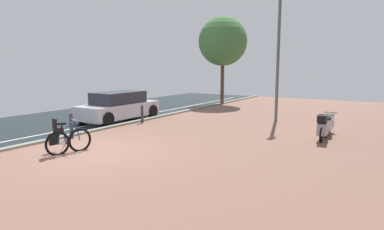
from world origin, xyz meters
The scene contains 9 objects.
ground centered at (1.43, 0.00, -0.02)m, with size 21.00×40.00×0.13m.
bicycle_foreground centered at (-0.53, -0.48, 0.40)m, with size 0.81×1.40×1.11m.
scooter_near centered at (5.59, 6.33, 0.38)m, with size 0.52×1.70×0.82m.
scooter_mid centered at (5.61, 5.36, 0.44)m, with size 0.52×1.77×0.96m.
parked_car_near centered at (-3.50, 4.83, 0.65)m, with size 1.81×4.09×1.35m.
lamp_post centered at (2.92, 8.50, 3.53)m, with size 0.20×0.52×6.40m.
street_tree centered at (-2.34, 13.39, 4.11)m, with size 3.19×3.19×5.72m.
bollard_near centered at (-2.05, 0.93, 0.45)m, with size 0.12×0.12×0.90m.
bollard_far centered at (-2.05, 4.80, 0.40)m, with size 0.12×0.12×0.80m.
Camera 1 is at (7.81, -6.87, 2.60)m, focal length 31.69 mm.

